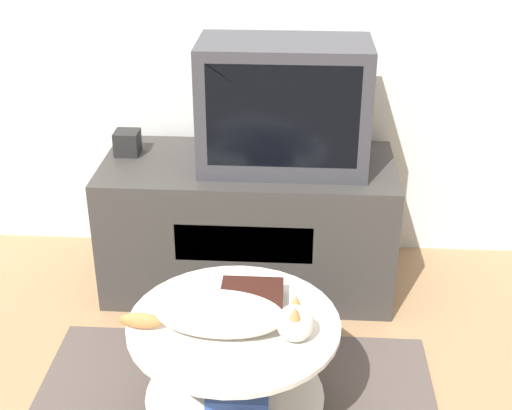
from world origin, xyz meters
The scene contains 6 objects.
tv_stand centered at (-0.01, 0.96, 0.29)m, with size 1.24×0.57×0.58m.
tv centered at (0.14, 0.94, 0.85)m, with size 0.68×0.36×0.52m.
speaker centered at (-0.54, 1.02, 0.64)m, with size 0.10×0.10×0.10m.
coffee_table centered at (0.01, 0.04, 0.28)m, with size 0.68×0.68×0.41m.
dvd_box centered at (0.06, 0.14, 0.46)m, with size 0.20×0.18×0.06m.
cat centered at (0.00, -0.02, 0.50)m, with size 0.60×0.17×0.15m.
Camera 1 is at (0.20, -1.80, 1.77)m, focal length 50.00 mm.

